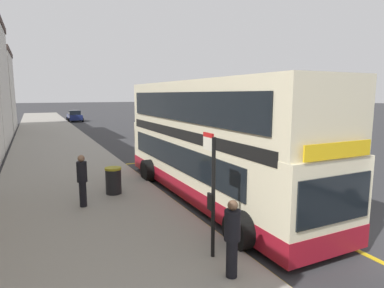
% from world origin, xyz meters
% --- Properties ---
extents(ground_plane, '(260.00, 260.00, 0.00)m').
position_xyz_m(ground_plane, '(0.00, 32.00, 0.00)').
color(ground_plane, '#333335').
extents(pavement_near, '(6.00, 76.00, 0.14)m').
position_xyz_m(pavement_near, '(-7.00, 32.00, 0.07)').
color(pavement_near, gray).
rests_on(pavement_near, ground).
extents(double_decker_bus, '(3.28, 11.54, 4.40)m').
position_xyz_m(double_decker_bus, '(-2.46, 6.78, 2.07)').
color(double_decker_bus, beige).
rests_on(double_decker_bus, ground).
extents(bus_bay_markings, '(2.86, 14.97, 0.01)m').
position_xyz_m(bus_bay_markings, '(-2.57, 6.63, 0.01)').
color(bus_bay_markings, gold).
rests_on(bus_bay_markings, ground).
extents(bus_stop_sign, '(0.09, 0.51, 2.91)m').
position_xyz_m(bus_stop_sign, '(-4.79, 2.48, 1.83)').
color(bus_stop_sign, black).
rests_on(bus_stop_sign, pavement_near).
extents(parked_car_navy_across, '(2.09, 4.20, 1.62)m').
position_xyz_m(parked_car_navy_across, '(-2.99, 46.10, 0.80)').
color(parked_car_navy_across, navy).
rests_on(parked_car_navy_across, ground).
extents(parked_car_grey_far, '(2.09, 4.20, 1.62)m').
position_xyz_m(parked_car_grey_far, '(2.99, 25.03, 0.80)').
color(parked_car_grey_far, slate).
rests_on(parked_car_grey_far, ground).
extents(pedestrian_waiting_near_sign, '(0.34, 0.34, 1.79)m').
position_xyz_m(pedestrian_waiting_near_sign, '(-7.04, 7.36, 1.12)').
color(pedestrian_waiting_near_sign, black).
rests_on(pedestrian_waiting_near_sign, pavement_near).
extents(pedestrian_further_back, '(0.34, 0.34, 1.67)m').
position_xyz_m(pedestrian_further_back, '(-4.86, 1.49, 1.04)').
color(pedestrian_further_back, black).
rests_on(pedestrian_further_back, pavement_near).
extents(litter_bin, '(0.62, 0.62, 1.03)m').
position_xyz_m(litter_bin, '(-5.78, 8.36, 0.66)').
color(litter_bin, black).
rests_on(litter_bin, pavement_near).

